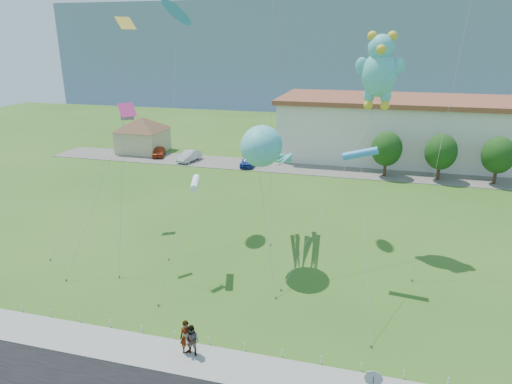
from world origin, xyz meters
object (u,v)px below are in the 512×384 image
at_px(pavilion, 142,131).
at_px(stop_sign, 373,383).
at_px(parked_car_red, 159,152).
at_px(octopus_kite, 265,152).
at_px(pedestrian_left, 186,337).
at_px(parked_car_blue, 249,161).
at_px(pedestrian_right, 192,341).
at_px(parked_car_silver, 189,156).
at_px(teddy_bear_kite, 380,69).

xyz_separation_m(pavilion, stop_sign, (33.50, -42.21, -1.15)).
xyz_separation_m(parked_car_red, octopus_kite, (21.74, -25.94, 7.34)).
bearing_deg(stop_sign, pedestrian_left, 168.60).
relative_size(parked_car_red, octopus_kite, 0.35).
bearing_deg(octopus_kite, parked_car_blue, 108.65).
relative_size(pavilion, pedestrian_right, 5.38).
bearing_deg(parked_car_silver, pedestrian_left, -56.73).
bearing_deg(pedestrian_left, teddy_bear_kite, 41.02).
xyz_separation_m(pedestrian_left, parked_car_silver, (-15.47, 36.77, -0.27)).
relative_size(pavilion, pedestrian_left, 4.94).
xyz_separation_m(stop_sign, pedestrian_left, (-9.34, 1.88, -0.84)).
relative_size(pedestrian_left, teddy_bear_kite, 0.12).
bearing_deg(stop_sign, pedestrian_right, 168.81).
distance_m(stop_sign, pedestrian_left, 9.56).
relative_size(parked_car_silver, octopus_kite, 0.39).
bearing_deg(parked_car_silver, parked_car_red, 175.64).
relative_size(stop_sign, parked_car_silver, 0.59).
relative_size(stop_sign, octopus_kite, 0.23).
xyz_separation_m(parked_car_blue, teddy_bear_kite, (15.48, -19.32, 12.81)).
height_order(pavilion, parked_car_silver, pavilion).
bearing_deg(stop_sign, parked_car_silver, 122.69).
bearing_deg(pedestrian_left, parked_car_red, 95.58).
distance_m(pavilion, parked_car_blue, 17.67).
xyz_separation_m(pavilion, octopus_kite, (25.28, -28.13, 5.03)).
relative_size(pavilion, octopus_kite, 0.83).
relative_size(parked_car_silver, parked_car_blue, 1.04).
relative_size(pedestrian_left, parked_car_blue, 0.46).
bearing_deg(octopus_kite, teddy_bear_kite, 34.04).
bearing_deg(octopus_kite, pedestrian_left, -95.22).
bearing_deg(pedestrian_right, stop_sign, -0.28).
height_order(pavilion, octopus_kite, octopus_kite).
bearing_deg(stop_sign, teddy_bear_kite, 92.80).
relative_size(parked_car_red, teddy_bear_kite, 0.24).
height_order(pavilion, pedestrian_left, pavilion).
xyz_separation_m(pedestrian_left, teddy_bear_kite, (8.41, 17.12, 12.53)).
bearing_deg(teddy_bear_kite, stop_sign, -87.20).
xyz_separation_m(pedestrian_right, parked_car_red, (-20.97, 38.24, -0.24)).
distance_m(pavilion, parked_car_silver, 9.66).
xyz_separation_m(pavilion, teddy_bear_kite, (32.57, -23.20, 10.54)).
relative_size(pedestrian_left, parked_car_red, 0.48).
relative_size(pedestrian_right, octopus_kite, 0.16).
bearing_deg(pedestrian_right, pedestrian_left, 174.04).
distance_m(pedestrian_right, parked_car_silver, 40.12).
bearing_deg(parked_car_red, parked_car_silver, -33.38).
xyz_separation_m(pavilion, parked_car_blue, (17.09, -3.88, -2.27)).
bearing_deg(parked_car_red, parked_car_blue, -25.66).
height_order(pavilion, pedestrian_right, pavilion).
height_order(pavilion, parked_car_red, pavilion).
bearing_deg(parked_car_silver, pedestrian_right, -56.33).
relative_size(pavilion, parked_car_blue, 2.26).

